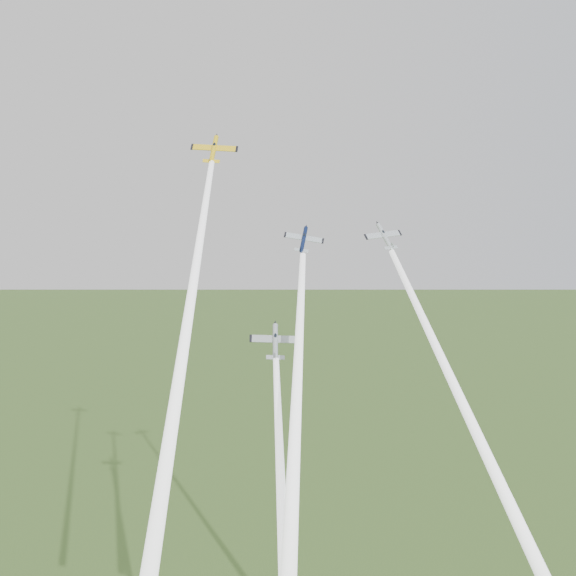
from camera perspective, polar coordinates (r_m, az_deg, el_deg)
The scene contains 7 objects.
plane_yellow at distance 127.64m, azimuth -5.89°, elevation 10.84°, with size 8.24×8.18×1.29m, color yellow, non-canonical shape.
smoke_trail_yellow at distance 102.78m, azimuth -8.16°, elevation -4.08°, with size 2.18×2.18×71.66m, color white, non-canonical shape.
plane_navy at distance 118.23m, azimuth 1.24°, elevation 3.87°, with size 6.59×6.54×1.03m, color #0E193E, non-canonical shape.
smoke_trail_navy at distance 100.95m, azimuth 0.64°, elevation -9.63°, with size 2.18×2.18×55.53m, color white, non-canonical shape.
plane_silver_right at distance 120.60m, azimuth 7.64°, elevation 4.07°, with size 6.90×6.85×1.08m, color silver, non-canonical shape.
smoke_trail_silver_right at distance 104.51m, azimuth 15.31°, elevation -12.36°, with size 2.18×2.18×71.25m, color white, non-canonical shape.
plane_silver_low at distance 113.23m, azimuth -1.01°, elevation -4.25°, with size 8.12×8.05×1.27m, color #A5AEB3, non-canonical shape.
Camera 1 is at (-10.97, -119.26, 103.60)m, focal length 45.00 mm.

